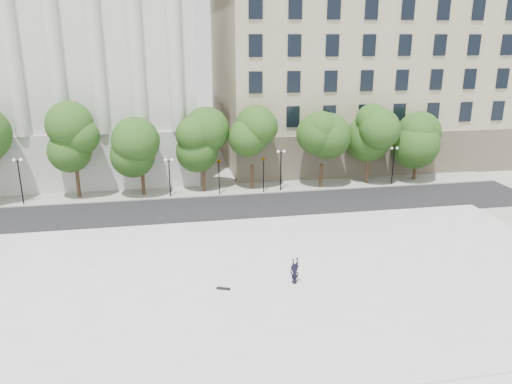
# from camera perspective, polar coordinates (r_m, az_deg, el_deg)

# --- Properties ---
(ground) EXTENTS (160.00, 160.00, 0.00)m
(ground) POSITION_cam_1_polar(r_m,az_deg,el_deg) (29.77, 1.27, -13.38)
(ground) COLOR #A9A69F
(ground) RESTS_ON ground
(plaza) EXTENTS (44.00, 22.00, 0.45)m
(plaza) POSITION_cam_1_polar(r_m,az_deg,el_deg) (32.22, 0.19, -10.35)
(plaza) COLOR white
(plaza) RESTS_ON ground
(street) EXTENTS (60.00, 8.00, 0.02)m
(street) POSITION_cam_1_polar(r_m,az_deg,el_deg) (45.95, -3.20, -1.96)
(street) COLOR black
(street) RESTS_ON ground
(far_sidewalk) EXTENTS (60.00, 4.00, 0.12)m
(far_sidewalk) POSITION_cam_1_polar(r_m,az_deg,el_deg) (51.59, -4.04, 0.27)
(far_sidewalk) COLOR #B4B1A6
(far_sidewalk) RESTS_ON ground
(building_west) EXTENTS (31.50, 27.65, 25.60)m
(building_west) POSITION_cam_1_polar(r_m,az_deg,el_deg) (64.74, -21.46, 14.18)
(building_west) COLOR beige
(building_west) RESTS_ON ground
(building_east) EXTENTS (36.00, 26.15, 23.00)m
(building_east) POSITION_cam_1_polar(r_m,az_deg,el_deg) (68.85, 11.54, 13.67)
(building_east) COLOR tan
(building_east) RESTS_ON ground
(traffic_light_west) EXTENTS (1.04, 1.85, 4.24)m
(traffic_light_west) POSITION_cam_1_polar(r_m,az_deg,el_deg) (48.96, -4.29, 3.78)
(traffic_light_west) COLOR black
(traffic_light_west) RESTS_ON ground
(traffic_light_east) EXTENTS (0.52, 1.75, 4.19)m
(traffic_light_east) POSITION_cam_1_polar(r_m,az_deg,el_deg) (49.61, 0.87, 3.96)
(traffic_light_east) COLOR black
(traffic_light_east) RESTS_ON ground
(person_lying) EXTENTS (1.11, 1.81, 0.46)m
(person_lying) POSITION_cam_1_polar(r_m,az_deg,el_deg) (31.70, 4.43, -9.97)
(person_lying) COLOR black
(person_lying) RESTS_ON plaza
(skateboard) EXTENTS (0.87, 0.51, 0.09)m
(skateboard) POSITION_cam_1_polar(r_m,az_deg,el_deg) (31.07, -3.75, -10.95)
(skateboard) COLOR black
(skateboard) RESTS_ON plaza
(street_trees) EXTENTS (48.02, 5.27, 7.91)m
(street_trees) POSITION_cam_1_polar(r_m,az_deg,el_deg) (50.01, -3.69, 5.96)
(street_trees) COLOR #382619
(street_trees) RESTS_ON ground
(lamp_posts) EXTENTS (37.86, 0.28, 4.52)m
(lamp_posts) POSITION_cam_1_polar(r_m,az_deg,el_deg) (49.46, -4.04, 2.97)
(lamp_posts) COLOR black
(lamp_posts) RESTS_ON ground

